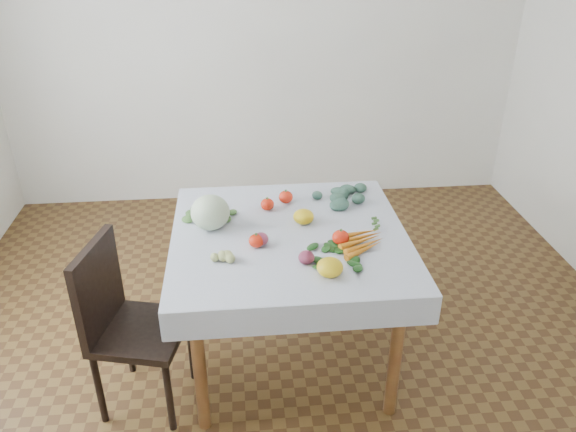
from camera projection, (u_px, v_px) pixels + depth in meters
name	position (u px, v px, depth m)	size (l,w,h in m)	color
ground	(289.00, 354.00, 3.05)	(4.00, 4.00, 0.00)	brown
back_wall	(263.00, 31.00, 4.17)	(4.00, 0.04, 2.70)	white
table	(289.00, 252.00, 2.74)	(1.00, 1.00, 0.75)	brown
tablecloth	(289.00, 234.00, 2.70)	(1.12, 1.12, 0.01)	silver
chair	(123.00, 317.00, 2.55)	(0.47, 0.47, 0.86)	black
cabbage	(210.00, 212.00, 2.71)	(0.19, 0.19, 0.17)	beige
tomato_a	(286.00, 197.00, 2.97)	(0.08, 0.08, 0.07)	red
tomato_b	(267.00, 204.00, 2.90)	(0.07, 0.07, 0.06)	red
tomato_c	(256.00, 241.00, 2.57)	(0.07, 0.07, 0.06)	red
tomato_d	(341.00, 237.00, 2.59)	(0.08, 0.08, 0.07)	red
heirloom_back	(304.00, 217.00, 2.77)	(0.10, 0.10, 0.07)	gold
heirloom_front	(330.00, 267.00, 2.36)	(0.11, 0.11, 0.08)	gold
onion_a	(261.00, 239.00, 2.59)	(0.07, 0.07, 0.06)	maroon
onion_b	(306.00, 257.00, 2.45)	(0.07, 0.07, 0.06)	maroon
tomatillo_cluster	(224.00, 257.00, 2.47)	(0.09, 0.11, 0.04)	#C1CB75
carrot_bunch	(362.00, 241.00, 2.60)	(0.23, 0.27, 0.03)	orange
kale_bunch	(340.00, 196.00, 3.01)	(0.31, 0.30, 0.04)	#3C624F
basil_bunch	(341.00, 255.00, 2.51)	(0.30, 0.21, 0.01)	#194D18
dill_bunch	(211.00, 216.00, 2.83)	(0.24, 0.17, 0.02)	#3E6B31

